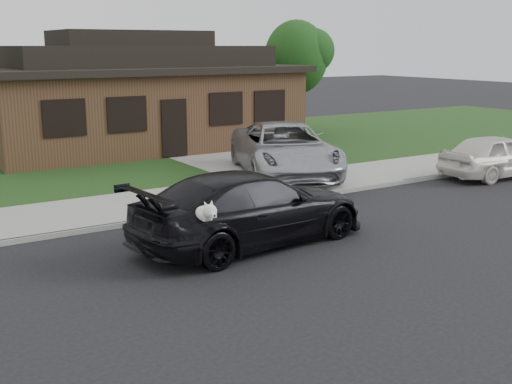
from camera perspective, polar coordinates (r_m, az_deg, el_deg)
ground at (r=12.79m, az=-2.48°, el=-6.23°), size 120.00×120.00×0.00m
sidewalk at (r=17.12m, az=-10.82°, el=-1.29°), size 60.00×3.00×0.12m
curb at (r=15.78m, az=-8.81°, el=-2.43°), size 60.00×0.12×0.12m
lawn at (r=24.60m, az=-17.70°, el=2.63°), size 60.00×13.00×0.13m
driveway at (r=24.10m, az=-1.90°, el=3.05°), size 4.50×13.00×0.14m
sedan at (r=13.72m, az=-0.50°, el=-1.44°), size 5.66×2.86×1.58m
minivan at (r=20.47m, az=2.58°, el=3.82°), size 4.71×6.53×1.65m
white_compact at (r=22.23m, az=20.71°, el=3.05°), size 4.24×1.89×1.42m
recycling_bin at (r=18.86m, az=1.00°, el=1.97°), size 0.67×0.67×0.98m
house at (r=27.46m, az=-10.93°, el=8.37°), size 12.60×8.60×4.65m
tree_1 at (r=30.80m, az=3.91°, el=11.98°), size 3.15×3.00×5.25m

